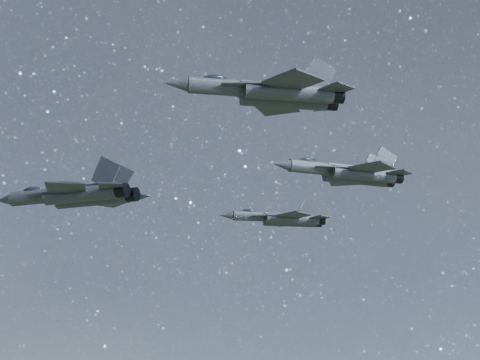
{
  "coord_description": "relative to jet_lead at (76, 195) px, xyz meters",
  "views": [
    {
      "loc": [
        4.88,
        -82.49,
        119.81
      ],
      "look_at": [
        -1.57,
        2.28,
        141.34
      ],
      "focal_mm": 55.0,
      "sensor_mm": 36.0,
      "label": 1
    }
  ],
  "objects": [
    {
      "name": "jet_left",
      "position": [
        23.27,
        25.87,
        2.0
      ],
      "size": [
        16.48,
        11.22,
        4.14
      ],
      "rotation": [
        0.0,
        0.0,
        0.25
      ],
      "color": "#30353C"
    },
    {
      "name": "jet_slot",
      "position": [
        31.97,
        8.87,
        4.3
      ],
      "size": [
        17.78,
        11.64,
        4.58
      ],
      "rotation": [
        0.0,
        0.0,
        0.43
      ],
      "color": "#30353C"
    },
    {
      "name": "jet_lead",
      "position": [
        0.0,
        0.0,
        0.0
      ],
      "size": [
        19.76,
        13.29,
        4.99
      ],
      "rotation": [
        0.0,
        0.0,
        -0.31
      ],
      "color": "#30353C"
    },
    {
      "name": "jet_right",
      "position": [
        23.22,
        -17.09,
        5.29
      ],
      "size": [
        17.32,
        11.76,
        4.35
      ],
      "rotation": [
        0.0,
        0.0,
        0.26
      ],
      "color": "#30353C"
    }
  ]
}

